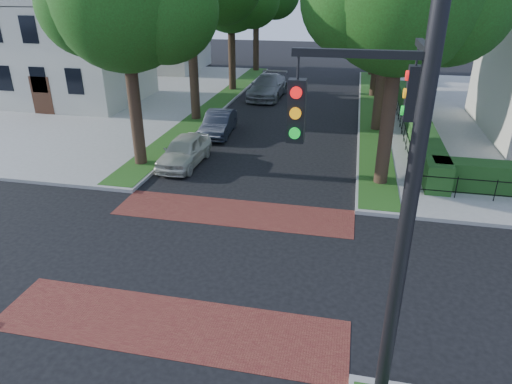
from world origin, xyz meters
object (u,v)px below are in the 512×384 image
parked_car_front (184,151)px  parked_car_rear (268,87)px  parked_car_middle (219,123)px  traffic_signal (396,193)px

parked_car_front → parked_car_rear: 14.77m
parked_car_middle → parked_car_front: bearing=-96.9°
parked_car_front → parked_car_rear: (1.22, 14.72, 0.13)m
traffic_signal → parked_car_rear: 27.94m
traffic_signal → parked_car_front: bearing=125.0°
traffic_signal → parked_car_rear: traffic_signal is taller
parked_car_front → traffic_signal: bearing=-53.6°
traffic_signal → parked_car_middle: bearing=115.8°
traffic_signal → parked_car_rear: (-7.19, 26.71, -3.88)m
traffic_signal → parked_car_middle: 19.21m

